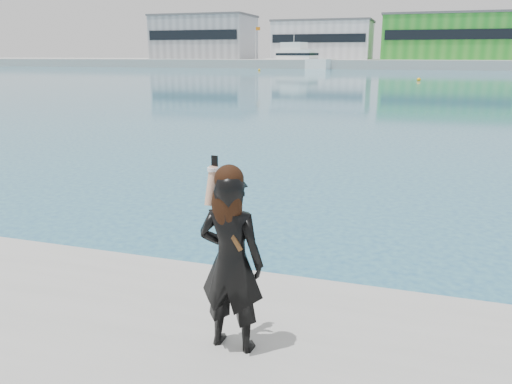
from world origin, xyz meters
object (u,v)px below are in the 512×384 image
buoy_near (419,81)px  woman (231,257)px  motor_yacht (298,59)px  buoy_far (259,71)px

buoy_near → woman: bearing=-91.4°
buoy_near → woman: (-1.53, -64.36, 1.65)m
motor_yacht → buoy_far: (-4.07, -17.74, -2.18)m
woman → buoy_far: bearing=-70.0°
motor_yacht → buoy_near: bearing=-40.6°
motor_yacht → buoy_near: 56.49m
motor_yacht → woman: bearing=-56.6°
motor_yacht → woman: 116.74m
buoy_far → woman: bearing=-72.9°
buoy_near → woman: woman is taller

